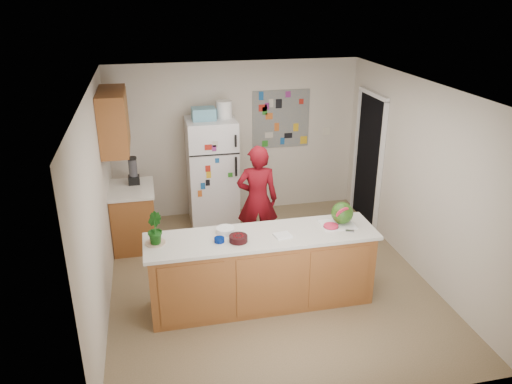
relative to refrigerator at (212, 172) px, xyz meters
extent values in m
cube|color=brown|center=(0.45, -1.88, -0.86)|extent=(4.00, 4.50, 0.02)
cube|color=beige|center=(0.45, 0.38, 0.40)|extent=(4.00, 0.02, 2.50)
cube|color=beige|center=(-1.56, -1.88, 0.40)|extent=(0.02, 4.50, 2.50)
cube|color=beige|center=(2.46, -1.88, 0.40)|extent=(0.02, 4.50, 2.50)
cube|color=white|center=(0.45, -1.88, 1.66)|extent=(4.00, 4.50, 0.02)
cube|color=black|center=(2.44, -0.43, 0.17)|extent=(0.03, 0.85, 2.04)
cube|color=brown|center=(0.25, -2.38, -0.41)|extent=(2.60, 0.62, 0.88)
cube|color=silver|center=(0.25, -2.38, 0.05)|extent=(2.68, 0.70, 0.04)
cube|color=brown|center=(-1.24, -0.53, -0.42)|extent=(0.60, 0.80, 0.86)
cube|color=silver|center=(-1.24, -0.53, 0.03)|extent=(0.64, 0.84, 0.04)
cube|color=brown|center=(-1.37, -0.58, 1.05)|extent=(0.35, 1.00, 0.80)
cube|color=silver|center=(0.00, 0.00, 0.00)|extent=(0.75, 0.70, 1.70)
cube|color=#5999B2|center=(-0.10, 0.00, 0.94)|extent=(0.35, 0.28, 0.18)
cube|color=slate|center=(1.20, 0.36, 0.70)|extent=(0.95, 0.01, 0.95)
imported|color=maroon|center=(0.48, -1.09, -0.06)|extent=(0.63, 0.46, 1.59)
cylinder|color=black|center=(-1.19, -0.37, 0.24)|extent=(0.12, 0.12, 0.38)
cube|color=silver|center=(1.19, -2.32, 0.08)|extent=(0.41, 0.31, 0.01)
sphere|color=#225218|center=(1.25, -2.30, 0.21)|extent=(0.26, 0.26, 0.26)
cylinder|color=#C82B3E|center=(1.09, -2.37, 0.09)|extent=(0.17, 0.17, 0.02)
cylinder|color=black|center=(-0.04, -2.47, 0.11)|extent=(0.21, 0.21, 0.07)
cylinder|color=silver|center=(-0.15, -2.23, 0.10)|extent=(0.22, 0.22, 0.06)
cylinder|color=#001357|center=(-0.25, -2.44, 0.10)|extent=(0.15, 0.15, 0.05)
cylinder|color=beige|center=(-0.95, -2.33, 0.08)|extent=(0.29, 0.29, 0.02)
cube|color=silver|center=(0.47, -2.46, 0.08)|extent=(0.21, 0.19, 0.02)
cube|color=slate|center=(1.27, -2.51, 0.08)|extent=(0.10, 0.07, 0.01)
imported|color=#1E4614|center=(-0.95, -2.33, 0.25)|extent=(0.21, 0.24, 0.36)
camera|label=1|loc=(-0.91, -7.34, 2.71)|focal=35.00mm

